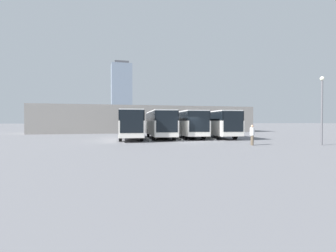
% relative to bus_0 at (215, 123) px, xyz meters
% --- Properties ---
extents(ground_plane, '(600.00, 600.00, 0.00)m').
position_rel_bus_0_xyz_m(ground_plane, '(5.36, 5.27, -1.83)').
color(ground_plane, slate).
extents(bus_0, '(3.51, 11.41, 3.27)m').
position_rel_bus_0_xyz_m(bus_0, '(0.00, 0.00, 0.00)').
color(bus_0, silver).
rests_on(bus_0, ground_plane).
extents(curb_divider_0, '(0.76, 5.60, 0.15)m').
position_rel_bus_0_xyz_m(curb_divider_0, '(1.79, 1.66, -1.75)').
color(curb_divider_0, '#B2B2AD').
rests_on(curb_divider_0, ground_plane).
extents(bus_1, '(3.51, 11.41, 3.27)m').
position_rel_bus_0_xyz_m(bus_1, '(3.58, -0.64, 0.00)').
color(bus_1, silver).
rests_on(bus_1, ground_plane).
extents(curb_divider_1, '(0.76, 5.60, 0.15)m').
position_rel_bus_0_xyz_m(curb_divider_1, '(5.36, 1.02, -1.75)').
color(curb_divider_1, '#B2B2AD').
rests_on(curb_divider_1, ground_plane).
extents(bus_2, '(3.51, 11.41, 3.27)m').
position_rel_bus_0_xyz_m(bus_2, '(7.15, -0.32, 0.00)').
color(bus_2, silver).
rests_on(bus_2, ground_plane).
extents(curb_divider_2, '(0.76, 5.60, 0.15)m').
position_rel_bus_0_xyz_m(curb_divider_2, '(8.94, 1.34, -1.75)').
color(curb_divider_2, '#B2B2AD').
rests_on(curb_divider_2, ground_plane).
extents(bus_3, '(3.51, 11.41, 3.27)m').
position_rel_bus_0_xyz_m(bus_3, '(10.73, 0.24, 0.00)').
color(bus_3, silver).
rests_on(bus_3, ground_plane).
extents(pedestrian, '(0.49, 0.49, 1.75)m').
position_rel_bus_0_xyz_m(pedestrian, '(1.55, 10.70, -0.89)').
color(pedestrian, brown).
rests_on(pedestrian, ground_plane).
extents(station_building, '(40.59, 13.13, 4.94)m').
position_rel_bus_0_xyz_m(station_building, '(5.36, -20.05, 0.68)').
color(station_building, gray).
rests_on(station_building, ground_plane).
extents(office_tower, '(17.70, 17.70, 55.81)m').
position_rel_bus_0_xyz_m(office_tower, '(-4.59, -208.35, 25.48)').
color(office_tower, '#7F8EA3').
rests_on(office_tower, ground_plane).
extents(lamppost, '(0.36, 0.36, 5.88)m').
position_rel_bus_0_xyz_m(lamppost, '(-4.25, 12.14, 1.67)').
color(lamppost, '#59595E').
rests_on(lamppost, ground_plane).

